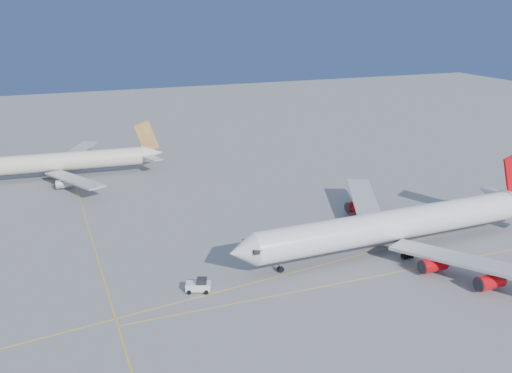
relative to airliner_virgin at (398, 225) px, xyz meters
name	(u,v)px	position (x,y,z in m)	size (l,w,h in m)	color
ground	(306,253)	(-18.34, 5.04, -5.48)	(500.00, 500.00, 0.00)	slate
taxiway_lines	(228,252)	(-33.05, 11.38, -5.47)	(118.86, 140.00, 0.02)	yellow
airliner_virgin	(398,225)	(0.00, 0.00, 0.00)	(73.59, 66.16, 18.17)	white
airliner_etihad	(62,162)	(-61.14, 79.49, -0.73)	(59.75, 55.09, 15.59)	beige
pushback_tug	(199,285)	(-43.13, -2.48, -4.34)	(4.84, 3.89, 2.44)	white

